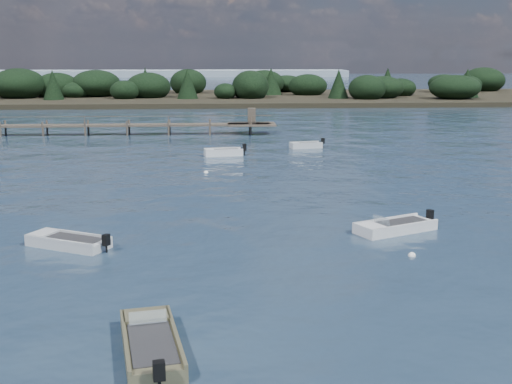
{
  "coord_description": "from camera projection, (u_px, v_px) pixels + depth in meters",
  "views": [
    {
      "loc": [
        0.21,
        -19.53,
        8.22
      ],
      "look_at": [
        2.33,
        14.0,
        1.0
      ],
      "focal_mm": 45.0,
      "sensor_mm": 36.0,
      "label": 1
    }
  ],
  "objects": [
    {
      "name": "ground",
      "position": [
        214.0,
        122.0,
        79.31
      ],
      "size": [
        400.0,
        400.0,
        0.0
      ],
      "primitive_type": "plane",
      "color": "#19293A",
      "rests_on": "ground"
    },
    {
      "name": "tender_far_grey_b",
      "position": [
        306.0,
        146.0,
        57.5
      ],
      "size": [
        3.23,
        1.66,
        1.08
      ],
      "color": "#B5BBBD",
      "rests_on": "ground"
    },
    {
      "name": "dinghy_mid_grey",
      "position": [
        68.0,
        244.0,
        27.97
      ],
      "size": [
        3.92,
        2.94,
        1.01
      ],
      "color": "#B5BBBD",
      "rests_on": "ground"
    },
    {
      "name": "tender_far_white",
      "position": [
        224.0,
        154.0,
        53.16
      ],
      "size": [
        3.56,
        1.72,
        1.2
      ],
      "color": "silver",
      "rests_on": "ground"
    },
    {
      "name": "dinghy_near_olive",
      "position": [
        151.0,
        347.0,
        18.09
      ],
      "size": [
        2.25,
        4.52,
        1.08
      ],
      "color": "#666144",
      "rests_on": "ground"
    },
    {
      "name": "dinghy_mid_white_b",
      "position": [
        395.0,
        228.0,
        30.39
      ],
      "size": [
        4.26,
        3.05,
        1.07
      ],
      "color": "silver",
      "rests_on": "ground"
    },
    {
      "name": "buoy_b",
      "position": [
        412.0,
        256.0,
        26.7
      ],
      "size": [
        0.32,
        0.32,
        0.32
      ],
      "primitive_type": "sphere",
      "color": "white",
      "rests_on": "ground"
    },
    {
      "name": "buoy_e",
      "position": [
        206.0,
        173.0,
        45.47
      ],
      "size": [
        0.32,
        0.32,
        0.32
      ],
      "primitive_type": "sphere",
      "color": "white",
      "rests_on": "ground"
    },
    {
      "name": "jetty",
      "position": [
        3.0,
        126.0,
        66.05
      ],
      "size": [
        64.5,
        3.2,
        3.4
      ],
      "color": "#51473B",
      "rests_on": "ground"
    },
    {
      "name": "far_headland",
      "position": [
        348.0,
        89.0,
        119.47
      ],
      "size": [
        190.0,
        40.0,
        5.8
      ],
      "color": "black",
      "rests_on": "ground"
    }
  ]
}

